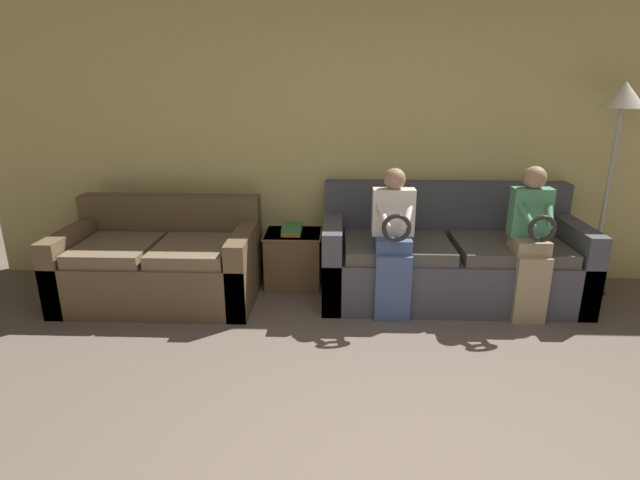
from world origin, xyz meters
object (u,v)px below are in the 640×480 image
(couch_main, at_px, (448,259))
(couch_side, at_px, (162,264))
(child_left_seated, at_px, (393,238))
(floor_lamp, at_px, (621,114))
(side_shelf, at_px, (293,258))
(book_stack, at_px, (292,229))
(child_right_seated, at_px, (531,237))

(couch_main, bearing_deg, couch_side, -176.61)
(couch_side, distance_m, child_left_seated, 2.03)
(couch_main, height_order, child_left_seated, child_left_seated)
(couch_side, bearing_deg, child_left_seated, -7.27)
(floor_lamp, bearing_deg, side_shelf, 178.38)
(couch_side, xyz_separation_m, child_left_seated, (1.99, -0.25, 0.34))
(child_left_seated, xyz_separation_m, book_stack, (-0.87, 0.60, -0.11))
(child_left_seated, height_order, book_stack, child_left_seated)
(child_left_seated, distance_m, book_stack, 1.06)
(couch_main, height_order, floor_lamp, floor_lamp)
(couch_side, height_order, child_left_seated, child_left_seated)
(couch_main, relative_size, couch_side, 1.35)
(child_right_seated, relative_size, book_stack, 4.20)
(couch_side, relative_size, floor_lamp, 0.89)
(floor_lamp, bearing_deg, book_stack, 178.50)
(couch_main, xyz_separation_m, couch_side, (-2.53, -0.15, -0.03))
(couch_side, distance_m, side_shelf, 1.18)
(child_left_seated, bearing_deg, side_shelf, 144.84)
(floor_lamp, bearing_deg, child_right_seated, -146.85)
(couch_main, distance_m, floor_lamp, 1.84)
(side_shelf, relative_size, floor_lamp, 0.28)
(couch_side, xyz_separation_m, child_right_seated, (3.07, -0.25, 0.36))
(child_right_seated, xyz_separation_m, book_stack, (-1.95, 0.60, -0.13))
(floor_lamp, bearing_deg, child_left_seated, -164.38)
(book_stack, bearing_deg, couch_side, -162.82)
(couch_main, relative_size, floor_lamp, 1.20)
(child_left_seated, bearing_deg, child_right_seated, 0.17)
(child_left_seated, bearing_deg, couch_main, 36.65)
(side_shelf, xyz_separation_m, book_stack, (-0.01, -0.01, 0.28))
(couch_main, xyz_separation_m, child_right_seated, (0.54, -0.40, 0.34))
(child_left_seated, distance_m, side_shelf, 1.12)
(couch_side, height_order, book_stack, couch_side)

